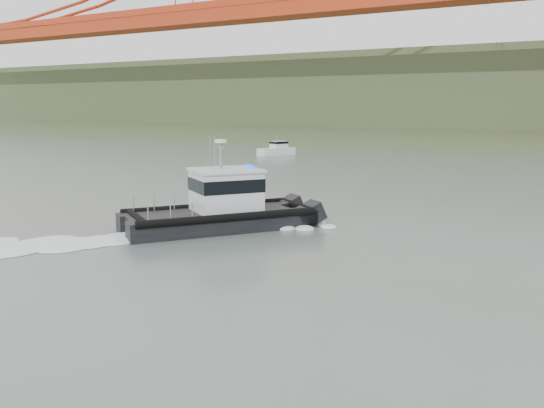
# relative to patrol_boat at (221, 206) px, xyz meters

# --- Properties ---
(ground) EXTENTS (400.00, 400.00, 0.00)m
(ground) POSITION_rel_patrol_boat_xyz_m (5.37, -12.11, -1.27)
(ground) COLOR slate
(ground) RESTS_ON ground
(patrol_boat) EXTENTS (8.96, 10.84, 5.09)m
(patrol_boat) POSITION_rel_patrol_boat_xyz_m (0.00, 0.00, 0.00)
(patrol_boat) COLOR black
(patrol_boat) RESTS_ON ground
(motorboat) EXTENTS (3.54, 5.61, 2.93)m
(motorboat) POSITION_rel_patrol_boat_xyz_m (-23.02, 43.73, -0.54)
(motorboat) COLOR silver
(motorboat) RESTS_ON ground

